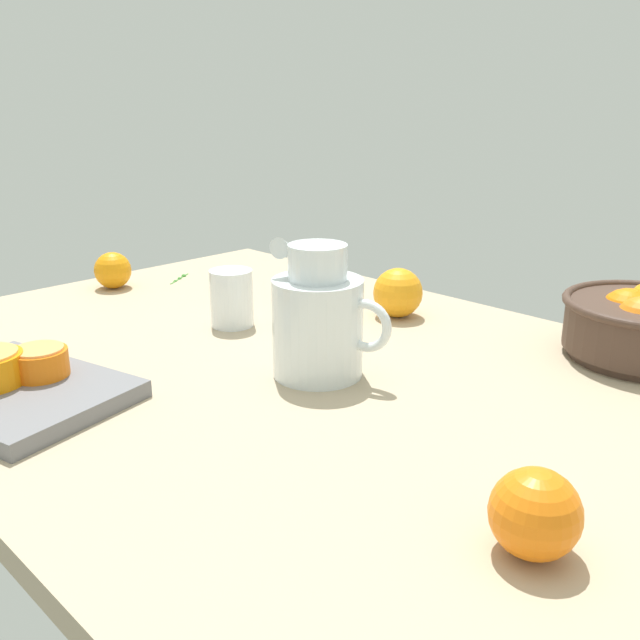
# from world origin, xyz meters

# --- Properties ---
(ground_plane) EXTENTS (1.34, 0.87, 0.03)m
(ground_plane) POSITION_xyz_m (0.00, 0.00, -0.01)
(ground_plane) COLOR tan
(juice_pitcher) EXTENTS (0.16, 0.12, 0.18)m
(juice_pitcher) POSITION_xyz_m (0.00, 0.01, 0.06)
(juice_pitcher) COLOR white
(juice_pitcher) RESTS_ON ground_plane
(juice_glass) EXTENTS (0.07, 0.07, 0.09)m
(juice_glass) POSITION_xyz_m (-0.24, 0.05, 0.04)
(juice_glass) COLOR white
(juice_glass) RESTS_ON ground_plane
(cutting_board) EXTENTS (0.30, 0.25, 0.02)m
(cutting_board) POSITION_xyz_m (-0.20, -0.31, 0.01)
(cutting_board) COLOR slate
(cutting_board) RESTS_ON ground_plane
(orange_half_1) EXTENTS (0.07, 0.07, 0.04)m
(orange_half_1) POSITION_xyz_m (-0.20, -0.28, 0.04)
(orange_half_1) COLOR orange
(orange_half_1) RESTS_ON cutting_board
(loose_orange_0) EXTENTS (0.07, 0.07, 0.07)m
(loose_orange_0) POSITION_xyz_m (0.39, -0.14, 0.04)
(loose_orange_0) COLOR orange
(loose_orange_0) RESTS_ON ground_plane
(loose_orange_1) EXTENTS (0.08, 0.08, 0.08)m
(loose_orange_1) POSITION_xyz_m (-0.08, 0.28, 0.04)
(loose_orange_1) COLOR orange
(loose_orange_1) RESTS_ON ground_plane
(loose_orange_2) EXTENTS (0.07, 0.07, 0.07)m
(loose_orange_2) POSITION_xyz_m (-0.58, 0.03, 0.03)
(loose_orange_2) COLOR orange
(loose_orange_2) RESTS_ON ground_plane
(herb_sprig_0) EXTENTS (0.05, 0.07, 0.01)m
(herb_sprig_0) POSITION_xyz_m (-0.55, 0.16, 0.00)
(herb_sprig_0) COLOR #418C35
(herb_sprig_0) RESTS_ON ground_plane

